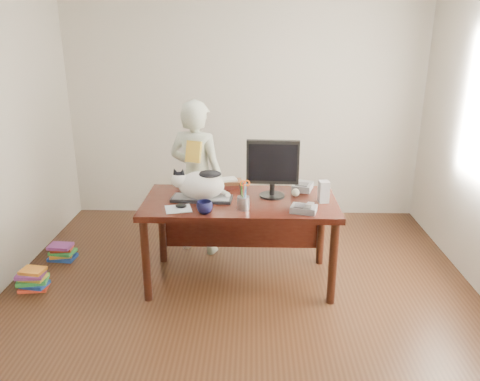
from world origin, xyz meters
name	(u,v)px	position (x,y,z in m)	size (l,w,h in m)	color
room	(238,146)	(0.00, 0.00, 1.35)	(4.50, 4.50, 4.50)	black
desk	(240,213)	(0.00, 0.68, 0.60)	(1.60, 0.80, 0.75)	black
keyboard	(202,198)	(-0.32, 0.59, 0.76)	(0.51, 0.22, 0.03)	black
cat	(199,184)	(-0.33, 0.59, 0.89)	(0.49, 0.26, 0.28)	white
monitor	(273,166)	(0.27, 0.68, 1.03)	(0.44, 0.22, 0.49)	black
pen_cup	(243,201)	(0.03, 0.39, 0.82)	(0.11, 0.11, 0.24)	#99989E
mousepad	(178,209)	(-0.48, 0.38, 0.75)	(0.24, 0.23, 0.00)	#B8BDC5
mouse	(181,206)	(-0.46, 0.40, 0.77)	(0.10, 0.08, 0.04)	black
coffee_mug	(205,207)	(-0.26, 0.29, 0.80)	(0.12, 0.12, 0.10)	black
phone	(304,208)	(0.50, 0.34, 0.78)	(0.22, 0.19, 0.09)	#5C5C60
speaker	(324,191)	(0.68, 0.58, 0.84)	(0.09, 0.10, 0.18)	#98979A
baseball	(296,192)	(0.47, 0.71, 0.78)	(0.07, 0.07, 0.07)	white
book_stack	(230,183)	(-0.10, 0.94, 0.79)	(0.25, 0.21, 0.08)	#441712
calculator	(303,186)	(0.54, 0.88, 0.78)	(0.21, 0.25, 0.06)	#5C5C60
person	(197,178)	(-0.43, 1.21, 0.75)	(0.55, 0.36, 1.50)	silver
held_book	(194,152)	(-0.43, 1.04, 1.05)	(0.16, 0.13, 0.20)	gold
book_pile_a	(33,279)	(-1.75, 0.40, 0.09)	(0.27, 0.22, 0.18)	#A72B17
book_pile_b	(62,252)	(-1.72, 0.95, 0.07)	(0.26, 0.20, 0.15)	navy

